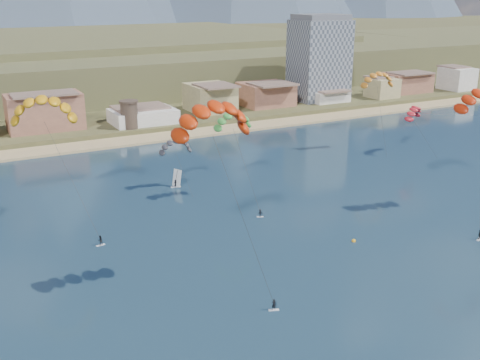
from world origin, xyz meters
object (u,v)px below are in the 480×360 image
object	(u,v)px
watchtower	(129,114)
kitesurfer_red	(212,113)
windsurfer	(176,182)
buoy	(354,241)
kitesurfer_green	(233,118)
kitesurfer_yellow	(43,106)
apartment_tower	(319,58)

from	to	relation	value
watchtower	kitesurfer_red	size ratio (longest dim) A/B	0.29
windsurfer	buoy	size ratio (longest dim) A/B	5.38
buoy	kitesurfer_green	bearing A→B (deg)	106.44
watchtower	kitesurfer_green	distance (m)	66.80
kitesurfer_green	windsurfer	size ratio (longest dim) A/B	5.21
kitesurfer_red	kitesurfer_yellow	world-z (taller)	kitesurfer_red
buoy	apartment_tower	bearing A→B (deg)	57.62
watchtower	kitesurfer_yellow	world-z (taller)	kitesurfer_yellow
apartment_tower	kitesurfer_red	bearing A→B (deg)	-130.98
kitesurfer_red	kitesurfer_yellow	bearing A→B (deg)	113.52
kitesurfer_yellow	windsurfer	bearing A→B (deg)	17.70
kitesurfer_red	windsurfer	xyz separation A→B (m)	(12.16, 45.98, -25.15)
watchtower	kitesurfer_red	xyz separation A→B (m)	(-18.15, -98.97, 20.05)
kitesurfer_yellow	kitesurfer_green	size ratio (longest dim) A/B	1.30
kitesurfer_green	buoy	world-z (taller)	kitesurfer_green
watchtower	kitesurfer_green	bearing A→B (deg)	-88.26
kitesurfer_yellow	apartment_tower	bearing A→B (deg)	33.64
watchtower	kitesurfer_yellow	distance (m)	72.68
kitesurfer_yellow	kitesurfer_green	distance (m)	36.81
apartment_tower	watchtower	xyz separation A→B (m)	(-80.00, -14.00, -11.45)
kitesurfer_green	kitesurfer_red	bearing A→B (deg)	-121.31
kitesurfer_yellow	kitesurfer_red	bearing A→B (deg)	-66.48
buoy	windsurfer	bearing A→B (deg)	111.51
apartment_tower	watchtower	bearing A→B (deg)	-170.07
kitesurfer_red	kitesurfer_green	world-z (taller)	kitesurfer_red
kitesurfer_yellow	buoy	distance (m)	60.29
kitesurfer_red	windsurfer	size ratio (longest dim) A/B	7.38
kitesurfer_red	kitesurfer_green	xyz separation A→B (m)	(20.15, 33.12, -9.00)
apartment_tower	buoy	distance (m)	130.64
apartment_tower	kitesurfer_green	world-z (taller)	apartment_tower
kitesurfer_red	kitesurfer_green	size ratio (longest dim) A/B	1.42
apartment_tower	windsurfer	bearing A→B (deg)	-142.08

